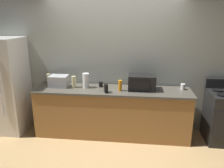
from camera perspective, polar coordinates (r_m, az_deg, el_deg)
ground_plane at (r=4.03m, az=-0.67°, el=-15.43°), size 8.00×8.00×0.00m
back_wall at (r=4.29m, az=0.62°, el=6.06°), size 6.40×0.10×2.70m
counter_run at (r=4.17m, az=-0.00°, el=-7.24°), size 2.84×0.64×0.90m
refrigerator at (r=4.69m, az=-25.72°, el=-0.35°), size 0.72×0.73×1.80m
stove_range at (r=4.43m, az=26.91°, el=-7.54°), size 0.60×0.61×1.08m
microwave at (r=3.99m, az=7.68°, el=0.43°), size 0.48×0.35×0.27m
toaster_oven at (r=4.26m, az=-13.49°, el=0.74°), size 0.34×0.26×0.21m
paper_towel_roll at (r=4.10m, az=-6.72°, el=0.89°), size 0.12×0.12×0.27m
cordless_phone at (r=3.82m, az=-1.57°, el=-1.12°), size 0.09×0.12×0.15m
bottle_hand_soap at (r=4.14m, az=-9.78°, el=0.55°), size 0.08×0.08×0.21m
bottle_dish_soap at (r=3.90m, az=2.08°, el=-0.39°), size 0.07×0.07×0.19m
bottle_vinegar at (r=4.50m, az=-15.96°, el=1.31°), size 0.07×0.07×0.19m
mug_white at (r=4.17m, az=17.77°, el=-0.68°), size 0.08×0.08×0.11m
mug_black at (r=4.14m, az=-2.90°, el=-0.09°), size 0.08×0.08×0.10m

